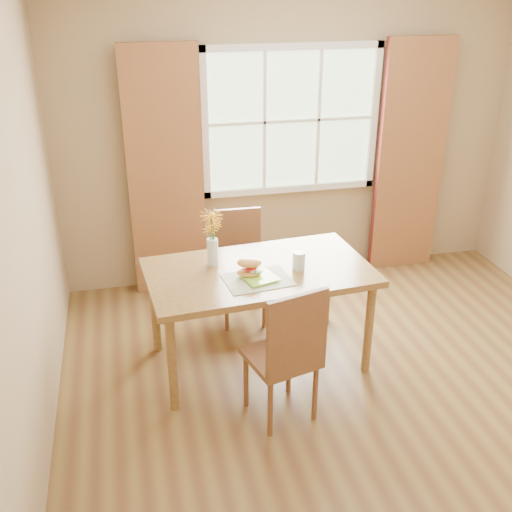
{
  "coord_description": "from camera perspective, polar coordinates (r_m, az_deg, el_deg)",
  "views": [
    {
      "loc": [
        -1.49,
        -3.26,
        2.69
      ],
      "look_at": [
        -0.66,
        0.41,
        0.91
      ],
      "focal_mm": 42.0,
      "sensor_mm": 36.0,
      "label": 1
    }
  ],
  "objects": [
    {
      "name": "chair_near",
      "position": [
        3.81,
        3.04,
        -9.0
      ],
      "size": [
        0.51,
        0.51,
        1.0
      ],
      "rotation": [
        0.0,
        0.0,
        0.26
      ],
      "color": "brown",
      "rests_on": "room"
    },
    {
      "name": "curtain_right",
      "position": [
        5.91,
        14.45,
        8.94
      ],
      "size": [
        0.65,
        0.08,
        2.2
      ],
      "primitive_type": "cube",
      "color": "maroon",
      "rests_on": "room"
    },
    {
      "name": "window",
      "position": [
        5.47,
        3.38,
        12.75
      ],
      "size": [
        1.62,
        0.06,
        1.32
      ],
      "color": "#BCE2AB",
      "rests_on": "room"
    },
    {
      "name": "croissant_sandwich",
      "position": [
        4.12,
        -0.63,
        -1.1
      ],
      "size": [
        0.19,
        0.15,
        0.13
      ],
      "rotation": [
        0.0,
        0.0,
        -0.19
      ],
      "color": "#EB9550",
      "rests_on": "plate"
    },
    {
      "name": "flower_vase",
      "position": [
        4.24,
        -4.2,
        2.33
      ],
      "size": [
        0.17,
        0.17,
        0.41
      ],
      "color": "silver",
      "rests_on": "dining_table"
    },
    {
      "name": "room",
      "position": [
        3.83,
        11.06,
        4.35
      ],
      "size": [
        4.24,
        3.84,
        2.74
      ],
      "color": "brown",
      "rests_on": "ground"
    },
    {
      "name": "chair_far",
      "position": [
        5.0,
        -1.52,
        -0.45
      ],
      "size": [
        0.4,
        0.4,
        0.94
      ],
      "rotation": [
        0.0,
        0.0,
        -0.03
      ],
      "color": "brown",
      "rests_on": "room"
    },
    {
      "name": "placemat",
      "position": [
        4.12,
        0.15,
        -2.28
      ],
      "size": [
        0.49,
        0.38,
        0.01
      ],
      "primitive_type": "cube",
      "rotation": [
        0.0,
        0.0,
        0.12
      ],
      "color": "beige",
      "rests_on": "dining_table"
    },
    {
      "name": "dining_table",
      "position": [
        4.31,
        0.28,
        -2.22
      ],
      "size": [
        1.66,
        1.03,
        0.78
      ],
      "rotation": [
        0.0,
        0.0,
        0.08
      ],
      "color": "olive",
      "rests_on": "room"
    },
    {
      "name": "plate",
      "position": [
        4.12,
        0.33,
        -2.15
      ],
      "size": [
        0.27,
        0.27,
        0.01
      ],
      "primitive_type": "cube",
      "rotation": [
        0.0,
        0.0,
        0.29
      ],
      "color": "#98DF37",
      "rests_on": "placemat"
    },
    {
      "name": "curtain_left",
      "position": [
        5.29,
        -8.61,
        7.58
      ],
      "size": [
        0.65,
        0.08,
        2.2
      ],
      "primitive_type": "cube",
      "color": "maroon",
      "rests_on": "room"
    },
    {
      "name": "water_glass",
      "position": [
        4.25,
        4.09,
        -0.5
      ],
      "size": [
        0.09,
        0.09,
        0.13
      ],
      "color": "silver",
      "rests_on": "dining_table"
    }
  ]
}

